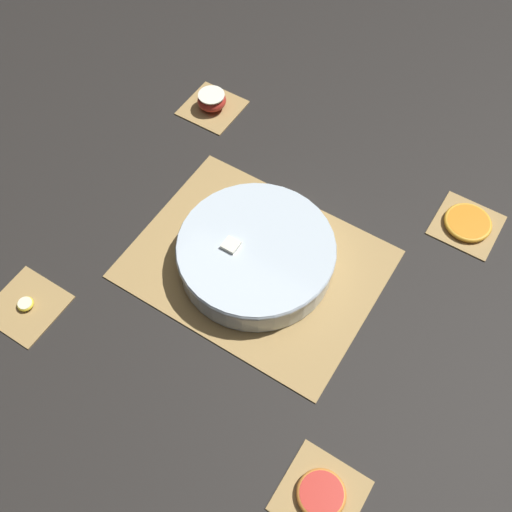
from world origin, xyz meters
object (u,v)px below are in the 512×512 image
object	(u,v)px
orange_slice_whole	(468,222)
banana_coin_single	(25,304)
fruit_salad_bowl	(256,253)
grapefruit_slice	(321,494)
apple_half	(212,100)

from	to	relation	value
orange_slice_whole	banana_coin_single	world-z (taller)	orange_slice_whole
fruit_salad_bowl	orange_slice_whole	xyz separation A→B (m)	(0.31, 0.30, -0.03)
orange_slice_whole	grapefruit_slice	xyz separation A→B (m)	(0.00, -0.60, 0.00)
fruit_salad_bowl	apple_half	distance (m)	0.43
apple_half	banana_coin_single	xyz separation A→B (m)	(0.00, -0.60, -0.01)
fruit_salad_bowl	orange_slice_whole	world-z (taller)	fruit_salad_bowl
orange_slice_whole	banana_coin_single	distance (m)	0.86
fruit_salad_bowl	banana_coin_single	xyz separation A→B (m)	(-0.31, -0.30, -0.03)
grapefruit_slice	apple_half	bearing A→B (deg)	135.63
orange_slice_whole	grapefruit_slice	distance (m)	0.60
orange_slice_whole	banana_coin_single	bearing A→B (deg)	-135.63
fruit_salad_bowl	banana_coin_single	bearing A→B (deg)	-135.56
fruit_salad_bowl	apple_half	bearing A→B (deg)	135.65
apple_half	grapefruit_slice	xyz separation A→B (m)	(0.61, -0.60, -0.01)
apple_half	banana_coin_single	world-z (taller)	apple_half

